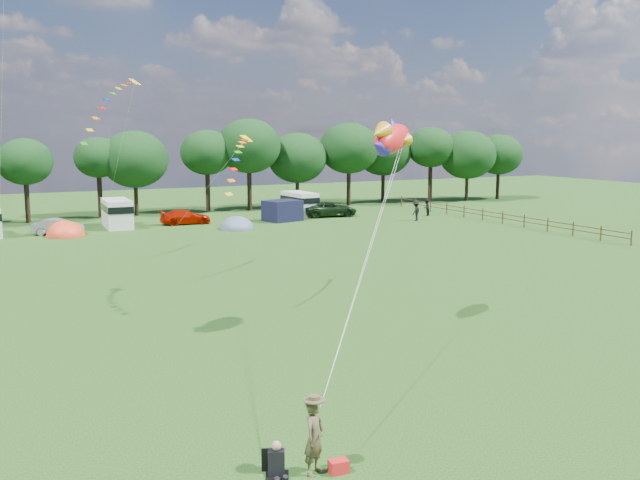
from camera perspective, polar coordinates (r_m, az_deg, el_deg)
name	(u,v)px	position (r m, az deg, el deg)	size (l,w,h in m)	color
ground_plane	(418,380)	(26.36, 7.85, -11.02)	(180.00, 180.00, 0.00)	black
tree_line	(170,155)	(77.95, -11.93, 6.66)	(102.98, 10.98, 10.27)	black
fence	(492,215)	(72.17, 13.63, 1.96)	(0.12, 33.12, 1.20)	#472D19
car_b	(58,227)	(65.59, -20.24, 1.01)	(1.49, 3.98, 1.41)	gray
car_c	(185,217)	(69.69, -10.72, 1.82)	(1.95, 4.65, 1.39)	#A91100
car_d	(330,209)	(74.67, 0.80, 2.49)	(2.63, 5.80, 1.58)	black
campervan_c	(117,212)	(68.86, -15.93, 2.14)	(2.49, 5.40, 2.60)	silver
campervan_d	(300,203)	(75.89, -1.63, 2.99)	(2.40, 5.13, 2.47)	white
tent_orange	(66,236)	(64.52, -19.67, 0.31)	(3.32, 3.64, 2.60)	#F44421
tent_greyblue	(237,229)	(65.52, -6.67, 0.88)	(3.17, 3.47, 2.36)	slate
awning_navy	(282,211)	(71.10, -3.03, 2.36)	(3.31, 2.69, 2.07)	black
kite_flyer	(314,437)	(19.17, -0.46, -15.51)	(0.73, 0.48, 1.99)	brown
camp_chair	(276,462)	(18.30, -3.55, -17.31)	(0.73, 0.76, 1.40)	#99999E
kite_bag	(339,466)	(19.55, 1.50, -17.66)	(0.50, 0.33, 0.35)	red
fish_kite	(390,139)	(30.99, 5.59, 8.07)	(3.34, 2.71, 1.85)	red
streamer_kite_b	(115,99)	(42.55, -16.11, 10.79)	(4.29, 4.71, 3.81)	yellow
streamer_kite_c	(240,154)	(36.45, -6.44, 6.87)	(3.18, 4.95, 2.80)	#FFE900
walker_a	(426,208)	(76.24, 8.51, 2.57)	(0.83, 0.51, 1.70)	black
walker_b	(416,211)	(71.91, 7.69, 2.32)	(1.26, 0.58, 1.95)	black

